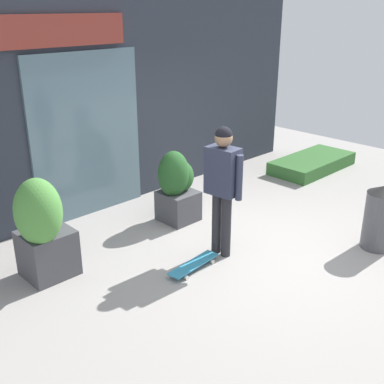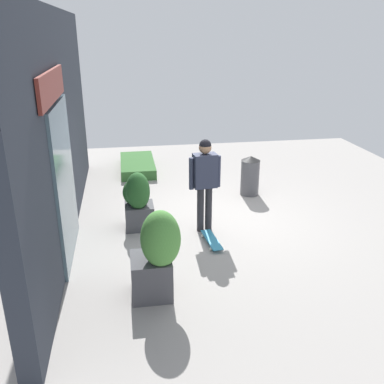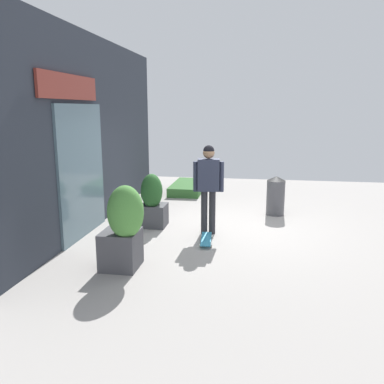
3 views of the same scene
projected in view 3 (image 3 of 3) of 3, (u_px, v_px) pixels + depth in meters
ground_plane at (221, 227)px, 8.41m from camera, size 12.00×12.00×0.00m
building_facade at (92, 133)px, 8.39m from camera, size 7.96×0.31×3.97m
skateboarder at (208, 180)px, 7.75m from camera, size 0.30×0.60×1.78m
skateboard at (206, 239)px, 7.43m from camera, size 0.83×0.29×0.08m
planter_box_left at (124, 228)px, 6.05m from camera, size 0.70×0.70×1.36m
planter_box_right at (152, 200)px, 8.36m from camera, size 0.64×0.57×1.15m
trash_bin at (276, 195)px, 9.31m from camera, size 0.43×0.43×0.93m
hedge_ledge at (188, 187)px, 11.98m from camera, size 1.93×0.90×0.26m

